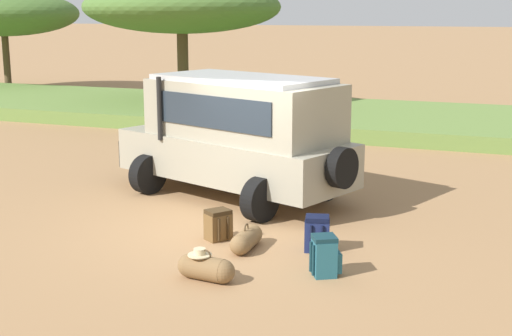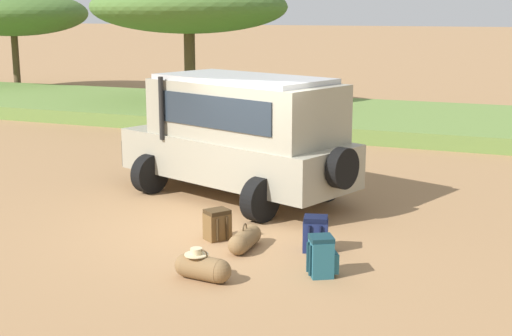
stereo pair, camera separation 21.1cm
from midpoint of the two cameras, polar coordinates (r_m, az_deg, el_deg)
ground_plane at (r=12.35m, az=-2.72°, el=-4.86°), size 320.00×320.00×0.00m
grass_bank at (r=23.51m, az=9.06°, el=3.89°), size 120.00×7.00×0.44m
safari_vehicle at (r=14.09m, az=-1.87°, el=2.74°), size 5.43×3.71×2.44m
backpack_beside_front_wheel at (r=11.20m, az=4.37°, el=-5.26°), size 0.44×0.46×0.56m
backpack_cluster_center at (r=11.73m, az=-3.59°, el=-4.56°), size 0.50×0.49×0.51m
backpack_near_rear_wheel at (r=10.19m, az=4.94°, el=-7.04°), size 0.49×0.46×0.59m
duffel_bag_low_black_case at (r=10.05m, az=-4.64°, el=-7.97°), size 0.87×0.40×0.45m
duffel_bag_soft_canvas at (r=11.26m, az=-1.31°, el=-5.73°), size 0.34×0.92×0.42m
acacia_tree_far_left at (r=34.69m, az=-19.75°, el=11.55°), size 6.86×6.39×4.54m
acacia_tree_left_mid at (r=26.41m, az=-6.20°, el=12.66°), size 7.22×6.66×4.74m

